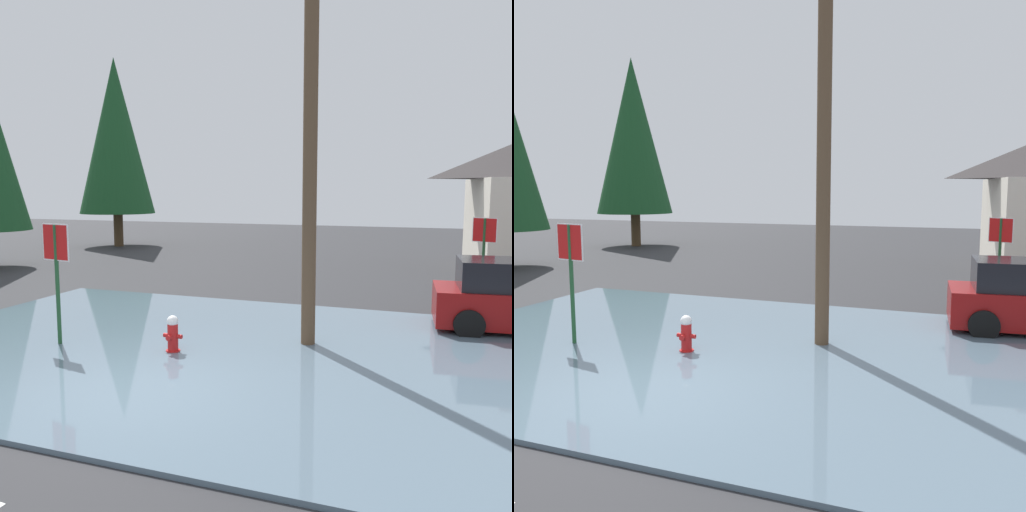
# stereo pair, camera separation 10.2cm
# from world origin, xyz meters

# --- Properties ---
(ground_plane) EXTENTS (80.00, 80.00, 0.10)m
(ground_plane) POSITION_xyz_m (0.00, 0.00, -0.05)
(ground_plane) COLOR #2D2D30
(flood_puddle) EXTENTS (13.94, 8.89, 0.07)m
(flood_puddle) POSITION_xyz_m (0.58, 2.56, 0.04)
(flood_puddle) COLOR slate
(flood_puddle) RESTS_ON ground
(lane_stop_bar) EXTENTS (3.17, 0.31, 0.01)m
(lane_stop_bar) POSITION_xyz_m (-0.37, -1.68, 0.00)
(lane_stop_bar) COLOR silver
(lane_stop_bar) RESTS_ON ground
(stop_sign_near) EXTENTS (0.72, 0.16, 2.48)m
(stop_sign_near) POSITION_xyz_m (-2.81, 1.78, 1.77)
(stop_sign_near) COLOR #1E4C28
(stop_sign_near) RESTS_ON ground
(fire_hydrant) EXTENTS (0.39, 0.33, 0.77)m
(fire_hydrant) POSITION_xyz_m (-0.43, 2.10, 0.38)
(fire_hydrant) COLOR red
(fire_hydrant) RESTS_ON ground
(utility_pole) EXTENTS (1.60, 0.28, 9.03)m
(utility_pole) POSITION_xyz_m (1.86, 3.49, 4.70)
(utility_pole) COLOR brown
(utility_pole) RESTS_ON ground
(stop_sign_far) EXTENTS (0.64, 0.33, 2.35)m
(stop_sign_far) POSITION_xyz_m (5.35, 9.86, 1.67)
(stop_sign_far) COLOR #1E4C28
(stop_sign_far) RESTS_ON ground
(pine_tree_tall_left) EXTENTS (4.09, 4.09, 10.23)m
(pine_tree_tall_left) POSITION_xyz_m (-13.06, 18.85, 6.02)
(pine_tree_tall_left) COLOR #4C3823
(pine_tree_tall_left) RESTS_ON ground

